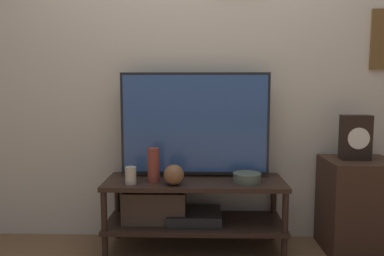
% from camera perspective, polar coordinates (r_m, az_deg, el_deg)
% --- Properties ---
extents(wall_back, '(6.40, 0.08, 2.70)m').
position_cam_1_polar(wall_back, '(2.76, 0.53, 11.13)').
color(wall_back, beige).
rests_on(wall_back, ground_plane).
extents(media_console, '(1.21, 0.44, 0.49)m').
position_cam_1_polar(media_console, '(2.62, -1.69, -11.76)').
color(media_console, black).
rests_on(media_console, ground_plane).
extents(television, '(1.03, 0.05, 0.73)m').
position_cam_1_polar(television, '(2.60, 0.54, 0.62)').
color(television, black).
rests_on(television, media_console).
extents(vase_tall_ceramic, '(0.08, 0.08, 0.23)m').
position_cam_1_polar(vase_tall_ceramic, '(2.49, -5.86, -5.66)').
color(vase_tall_ceramic, brown).
rests_on(vase_tall_ceramic, media_console).
extents(vase_wide_bowl, '(0.19, 0.19, 0.06)m').
position_cam_1_polar(vase_wide_bowl, '(2.52, 8.39, -7.50)').
color(vase_wide_bowl, '#4C5647').
rests_on(vase_wide_bowl, media_console).
extents(vase_round_glass, '(0.13, 0.13, 0.13)m').
position_cam_1_polar(vase_round_glass, '(2.43, -2.78, -7.14)').
color(vase_round_glass, brown).
rests_on(vase_round_glass, media_console).
extents(candle_jar, '(0.07, 0.07, 0.11)m').
position_cam_1_polar(candle_jar, '(2.48, -9.33, -7.15)').
color(candle_jar, '#C1B29E').
rests_on(candle_jar, media_console).
extents(side_table, '(0.46, 0.42, 0.63)m').
position_cam_1_polar(side_table, '(2.83, 23.99, -10.75)').
color(side_table, '#382319').
rests_on(side_table, ground_plane).
extents(mantel_clock, '(0.19, 0.11, 0.30)m').
position_cam_1_polar(mantel_clock, '(2.73, 23.65, -1.32)').
color(mantel_clock, black).
rests_on(mantel_clock, side_table).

